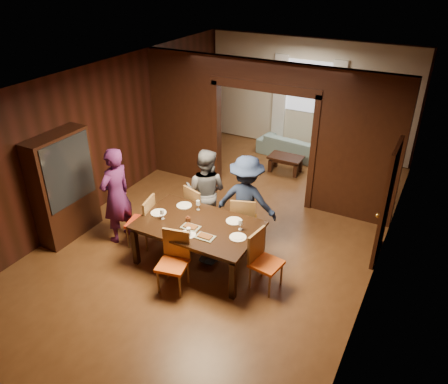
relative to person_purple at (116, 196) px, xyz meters
The scene contains 32 objects.
floor 2.19m from the person_purple, 36.04° to the left, with size 9.00×9.00×0.00m, color #593319.
ceiling 2.83m from the person_purple, 36.04° to the left, with size 5.50×9.00×0.02m, color silver.
room_walls 3.52m from the person_purple, 62.16° to the left, with size 5.52×9.01×2.90m.
person_purple is the anchor object (origin of this frame).
person_grey 1.61m from the person_purple, 38.23° to the left, with size 0.81×0.63×1.66m, color #4F5056.
person_navy 2.31m from the person_purple, 25.86° to the left, with size 1.09×0.63×1.69m, color #1C2847.
sofa 5.30m from the person_purple, 72.80° to the left, with size 1.87×0.73×0.55m, color #7DA1A3.
serving_bowl 1.83m from the person_purple, ahead, with size 0.32×0.32×0.08m, color black.
dining_table 1.73m from the person_purple, ahead, with size 2.01×1.25×0.76m, color black.
coffee_table 4.47m from the person_purple, 67.47° to the left, with size 0.80×0.50×0.40m, color black.
chair_left 0.62m from the person_purple, ahead, with size 0.44×0.44×0.97m, color red, non-canonical shape.
chair_right 2.94m from the person_purple, ahead, with size 0.44×0.44×0.97m, color #EE5B16, non-canonical shape.
chair_far_l 1.56m from the person_purple, 37.32° to the left, with size 0.44×0.44×0.97m, color red, non-canonical shape.
chair_far_r 2.31m from the person_purple, 24.87° to the left, with size 0.44×0.44×0.97m, color orange, non-canonical shape.
chair_near 1.84m from the person_purple, 23.19° to the right, with size 0.44×0.44×0.97m, color #E55915, non-canonical shape.
hutch 0.97m from the person_purple, 160.49° to the right, with size 0.40×1.20×2.00m, color black.
door_right 4.63m from the person_purple, 21.22° to the left, with size 0.06×0.90×2.10m, color black.
window_far 5.90m from the person_purple, 73.94° to the left, with size 1.20×0.03×1.30m, color silver.
curtain_left 5.65m from the person_purple, 81.16° to the left, with size 0.35×0.06×2.40m, color white.
curtain_right 6.07m from the person_purple, 67.00° to the left, with size 0.35×0.06×2.40m, color white.
plate_left 0.88m from the person_purple, ahead, with size 0.27×0.27×0.01m, color white.
plate_far_l 1.23m from the person_purple, 22.53° to the left, with size 0.27×0.27×0.01m, color white.
plate_far_r 2.18m from the person_purple, 11.34° to the left, with size 0.27×0.27×0.01m, color white.
plate_right 2.41m from the person_purple, ahead, with size 0.27×0.27×0.01m, color white.
plate_near 1.69m from the person_purple, ahead, with size 0.27×0.27×0.01m, color silver.
platter_a 1.61m from the person_purple, ahead, with size 0.30×0.20×0.04m, color gray.
platter_b 1.96m from the person_purple, ahead, with size 0.30×0.20×0.04m, color gray.
wineglass_left 1.04m from the person_purple, ahead, with size 0.08×0.08×0.18m, color white, non-canonical shape.
wineglass_far 1.49m from the person_purple, 18.34° to the left, with size 0.08×0.08×0.18m, color silver, non-canonical shape.
wineglass_right 2.35m from the person_purple, ahead, with size 0.08×0.08×0.18m, color silver, non-canonical shape.
tumbler 1.71m from the person_purple, ahead, with size 0.07×0.07×0.14m, color silver.
condiment_jar 1.47m from the person_purple, ahead, with size 0.08×0.08×0.11m, color #4D2311, non-canonical shape.
Camera 1 is at (3.24, -6.24, 4.69)m, focal length 35.00 mm.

